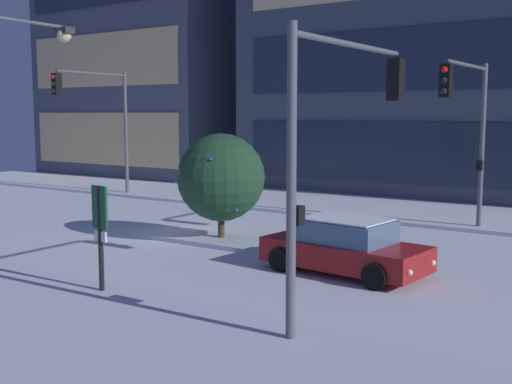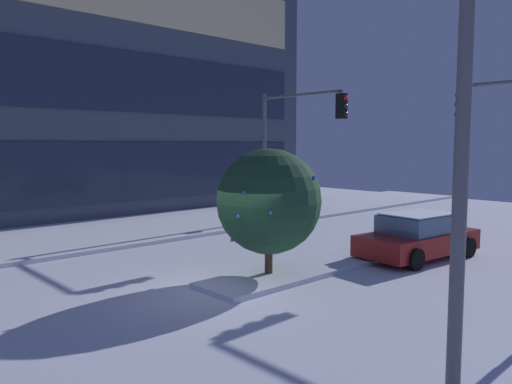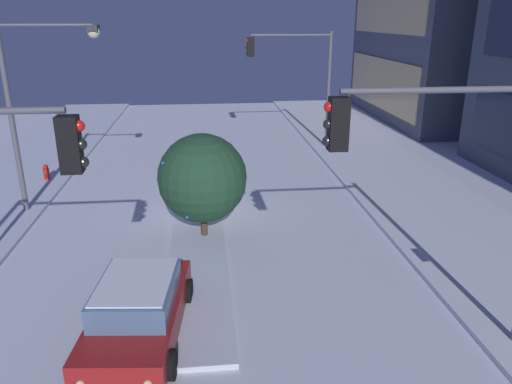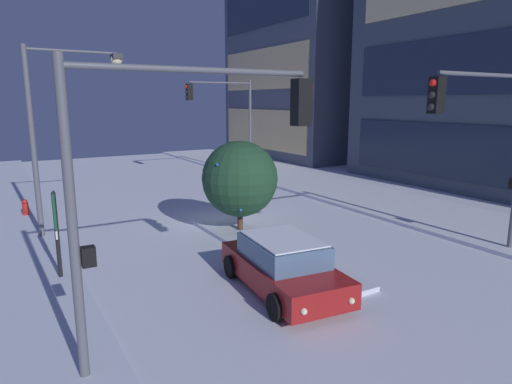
# 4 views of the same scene
# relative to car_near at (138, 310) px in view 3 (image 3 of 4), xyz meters

# --- Properties ---
(ground) EXTENTS (52.00, 52.00, 0.00)m
(ground) POSITION_rel_car_near_xyz_m (-7.06, 1.59, -0.71)
(ground) COLOR silver
(curb_strip_far) EXTENTS (52.00, 5.20, 0.14)m
(curb_strip_far) POSITION_rel_car_near_xyz_m (-7.06, 10.40, -0.64)
(curb_strip_far) COLOR silver
(curb_strip_far) RESTS_ON ground
(median_strip) EXTENTS (9.00, 1.80, 0.14)m
(median_strip) POSITION_rel_car_near_xyz_m (-3.08, 1.33, -0.64)
(median_strip) COLOR silver
(median_strip) RESTS_ON ground
(office_tower_secondary) EXTENTS (14.77, 10.41, 15.62)m
(office_tower_secondary) POSITION_rel_car_near_xyz_m (-25.04, 19.69, 7.10)
(office_tower_secondary) COLOR #4C5466
(office_tower_secondary) RESTS_ON ground
(car_near) EXTENTS (4.62, 2.46, 1.49)m
(car_near) POSITION_rel_car_near_xyz_m (0.00, 0.00, 0.00)
(car_near) COLOR maroon
(car_near) RESTS_ON ground
(traffic_light_corner_far_right) EXTENTS (0.32, 4.81, 6.05)m
(traffic_light_corner_far_right) POSITION_rel_car_near_xyz_m (1.25, 6.76, 3.47)
(traffic_light_corner_far_right) COLOR #565960
(traffic_light_corner_far_right) RESTS_ON ground
(traffic_light_corner_far_left) EXTENTS (0.32, 4.69, 6.43)m
(traffic_light_corner_far_left) POSITION_rel_car_near_xyz_m (-16.91, 6.79, 3.78)
(traffic_light_corner_far_left) COLOR #565960
(traffic_light_corner_far_left) RESTS_ON ground
(street_lamp_arched) EXTENTS (0.56, 3.50, 7.02)m
(street_lamp_arched) POSITION_rel_car_near_xyz_m (-8.44, -4.21, 3.95)
(street_lamp_arched) COLOR #565960
(street_lamp_arched) RESTS_ON ground
(fire_hydrant) EXTENTS (0.48, 0.26, 0.84)m
(fire_hydrant) POSITION_rel_car_near_xyz_m (-12.19, -5.54, -0.30)
(fire_hydrant) COLOR red
(fire_hydrant) RESTS_ON ground
(decorated_tree_median) EXTENTS (2.93, 2.93, 3.63)m
(decorated_tree_median) POSITION_rel_car_near_xyz_m (-5.34, 1.56, 1.45)
(decorated_tree_median) COLOR #473323
(decorated_tree_median) RESTS_ON ground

